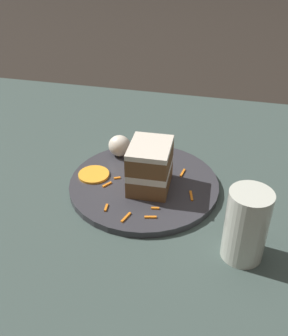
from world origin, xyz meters
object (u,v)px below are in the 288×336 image
at_px(cake_slice, 150,166).
at_px(orange_garnish, 94,175).
at_px(plate, 144,184).
at_px(drinking_glass, 245,230).
at_px(cream_dollop, 120,146).

distance_m(cake_slice, orange_garnish, 0.12).
height_order(plate, orange_garnish, orange_garnish).
height_order(plate, drinking_glass, drinking_glass).
bearing_deg(orange_garnish, cream_dollop, -108.01).
bearing_deg(cream_dollop, drinking_glass, 139.87).
bearing_deg(cake_slice, plate, 138.43).
relative_size(cream_dollop, drinking_glass, 0.40).
bearing_deg(cream_dollop, plate, 131.15).
distance_m(cake_slice, drinking_glass, 0.21).
relative_size(plate, orange_garnish, 4.72).
xyz_separation_m(plate, drinking_glass, (-0.19, 0.14, 0.04)).
xyz_separation_m(cream_dollop, orange_garnish, (0.03, 0.09, -0.02)).
bearing_deg(drinking_glass, orange_garnish, -24.83).
relative_size(cream_dollop, orange_garnish, 0.78).
distance_m(orange_garnish, drinking_glass, 0.32).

